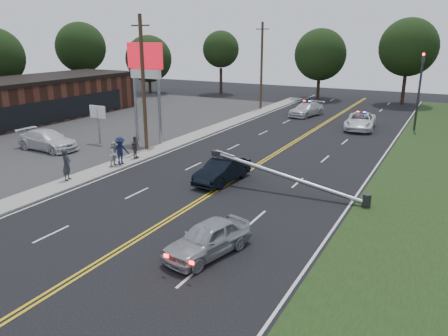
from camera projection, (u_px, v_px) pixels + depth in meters
The scene contains 25 objects.
ground at pixel (145, 234), 19.54m from camera, with size 120.00×120.00×0.00m, color black.
parking_lot at pixel (30, 140), 37.00m from camera, with size 25.00×60.00×0.01m, color #2D2D2D.
sidewalk at pixel (139, 157), 31.75m from camera, with size 1.80×70.00×0.12m, color gray.
centerline_yellow at pixel (242, 174), 27.98m from camera, with size 0.36×80.00×0.00m, color gold.
pharmacy_building at pixel (7, 102), 43.34m from camera, with size 8.40×30.40×4.30m.
pylon_sign at pixel (145, 69), 34.34m from camera, with size 3.20×0.35×8.00m.
small_sign at pixel (98, 115), 35.30m from camera, with size 1.60×0.14×3.10m.
traffic_signal at pixel (420, 85), 39.87m from camera, with size 0.28×0.41×7.05m.
fallen_streetlight at pixel (295, 179), 24.14m from camera, with size 9.36×0.44×1.91m.
utility_pole_mid at pixel (143, 84), 32.33m from camera, with size 1.60×0.28×10.00m.
utility_pole_far at pixel (262, 66), 50.89m from camera, with size 1.60×0.28×10.00m.
tree_3 at pixel (81, 47), 60.84m from camera, with size 6.87×6.87×10.34m.
tree_4 at pixel (149, 59), 65.37m from camera, with size 6.89×6.89×8.60m.
tree_5 at pixel (221, 49), 64.51m from camera, with size 5.36×5.36×9.22m.
tree_6 at pixel (320, 55), 59.47m from camera, with size 6.98×6.98×9.48m.
tree_7 at pixel (408, 47), 54.23m from camera, with size 7.15×7.15×10.68m.
crashed_sedan at pixel (222, 170), 26.31m from camera, with size 1.53×4.40×1.45m, color black.
waiting_sedan at pixel (208, 238), 17.56m from camera, with size 1.65×4.10×1.40m, color #9EA1A6.
parked_car at pixel (48, 140), 33.76m from camera, with size 2.13×5.24×1.52m, color silver.
emergency_a at pixel (360, 121), 41.16m from camera, with size 2.54×5.50×1.53m, color white.
emergency_b at pixel (306, 109), 47.96m from camera, with size 2.06×5.06×1.47m, color silver.
bystander_a at pixel (67, 164), 26.22m from camera, with size 0.71×0.47×1.95m, color #2A2C33.
bystander_b at pixel (115, 154), 29.15m from camera, with size 0.81×0.63×1.66m, color #B4B3B9.
bystander_c at pixel (120, 151), 29.42m from camera, with size 1.23×0.71×1.90m, color #181E3E.
bystander_d at pixel (135, 147), 30.91m from camera, with size 0.95×0.39×1.61m, color #544843.
Camera 1 is at (11.52, -14.05, 8.54)m, focal length 35.00 mm.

